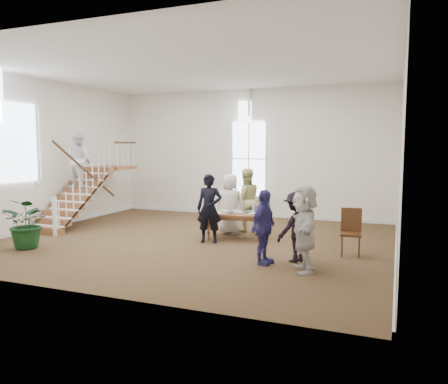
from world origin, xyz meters
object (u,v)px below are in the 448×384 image
at_px(police_officer, 209,208).
at_px(side_chair, 351,229).
at_px(library_table, 234,216).
at_px(floor_plant, 28,223).
at_px(woman_cluster_b, 296,227).
at_px(person_yellow, 246,200).
at_px(woman_cluster_c, 304,229).
at_px(woman_cluster_a, 264,227).
at_px(elderly_woman, 230,204).

xyz_separation_m(police_officer, side_chair, (3.55, 0.01, -0.28)).
bearing_deg(library_table, floor_plant, -152.64).
distance_m(library_table, woman_cluster_b, 2.70).
relative_size(police_officer, woman_cluster_b, 1.17).
bearing_deg(person_yellow, woman_cluster_b, 92.41).
distance_m(police_officer, woman_cluster_c, 3.29).
xyz_separation_m(woman_cluster_a, woman_cluster_b, (0.60, 0.45, -0.03)).
relative_size(elderly_woman, side_chair, 1.60).
xyz_separation_m(library_table, police_officer, (-0.44, -0.65, 0.27)).
bearing_deg(person_yellow, police_officer, 42.53).
distance_m(floor_plant, side_chair, 7.73).
distance_m(elderly_woman, side_chair, 3.68).
xyz_separation_m(elderly_woman, woman_cluster_c, (2.72, -2.96, -0.00)).
distance_m(woman_cluster_c, side_chair, 1.89).
bearing_deg(elderly_woman, library_table, 112.67).
bearing_deg(side_chair, police_officer, 174.90).
bearing_deg(side_chair, woman_cluster_c, -118.46).
distance_m(police_officer, person_yellow, 1.80).
bearing_deg(elderly_woman, woman_cluster_a, 116.34).
height_order(woman_cluster_a, floor_plant, woman_cluster_a).
height_order(person_yellow, floor_plant, person_yellow).
bearing_deg(floor_plant, side_chair, 17.11).
relative_size(library_table, floor_plant, 1.26).
bearing_deg(woman_cluster_c, elderly_woman, -158.80).
relative_size(elderly_woman, woman_cluster_a, 1.09).
height_order(woman_cluster_c, floor_plant, woman_cluster_c).
relative_size(woman_cluster_b, floor_plant, 1.22).
relative_size(woman_cluster_b, woman_cluster_c, 0.88).
height_order(elderly_woman, floor_plant, elderly_woman).
height_order(library_table, police_officer, police_officer).
bearing_deg(police_officer, woman_cluster_a, -50.65).
distance_m(library_table, elderly_woman, 0.73).
bearing_deg(library_table, side_chair, -18.59).
distance_m(library_table, person_yellow, 1.14).
relative_size(elderly_woman, floor_plant, 1.38).
height_order(police_officer, side_chair, police_officer).
xyz_separation_m(library_table, woman_cluster_b, (2.08, -1.71, 0.14)).
xyz_separation_m(floor_plant, side_chair, (7.39, 2.27, -0.02)).
height_order(library_table, woman_cluster_a, woman_cluster_a).
height_order(library_table, woman_cluster_b, woman_cluster_b).
height_order(police_officer, woman_cluster_c, police_officer).
bearing_deg(police_officer, library_table, 43.62).
relative_size(woman_cluster_c, floor_plant, 1.38).
xyz_separation_m(person_yellow, woman_cluster_a, (1.52, -3.26, -0.13)).
xyz_separation_m(library_table, side_chair, (3.11, -0.64, -0.01)).
distance_m(woman_cluster_a, side_chair, 2.24).
bearing_deg(woman_cluster_c, person_yellow, -166.41).
relative_size(person_yellow, woman_cluster_a, 1.16).
bearing_deg(side_chair, elderly_woman, 154.98).
distance_m(police_officer, floor_plant, 4.46).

